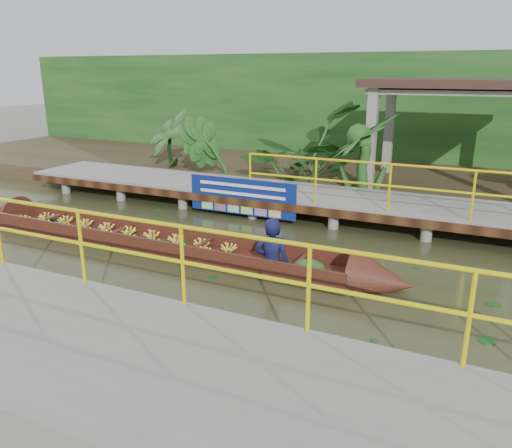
% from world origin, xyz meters
% --- Properties ---
extents(ground, '(80.00, 80.00, 0.00)m').
position_xyz_m(ground, '(0.00, 0.00, 0.00)').
color(ground, '#2A2E17').
rests_on(ground, ground).
extents(land_strip, '(30.00, 8.00, 0.45)m').
position_xyz_m(land_strip, '(0.00, 7.50, 0.23)').
color(land_strip, '#322919').
rests_on(land_strip, ground).
extents(far_dock, '(16.00, 2.06, 1.66)m').
position_xyz_m(far_dock, '(0.02, 3.43, 0.48)').
color(far_dock, gray).
rests_on(far_dock, ground).
extents(near_dock, '(18.00, 2.40, 1.73)m').
position_xyz_m(near_dock, '(1.00, -4.20, 0.30)').
color(near_dock, gray).
rests_on(near_dock, ground).
extents(pavilion, '(4.40, 3.00, 3.00)m').
position_xyz_m(pavilion, '(3.00, 6.30, 2.82)').
color(pavilion, gray).
rests_on(pavilion, ground).
extents(foliage_backdrop, '(30.00, 0.80, 4.00)m').
position_xyz_m(foliage_backdrop, '(0.00, 10.00, 2.00)').
color(foliage_backdrop, '#143F16').
rests_on(foliage_backdrop, ground).
extents(vendor_boat, '(9.95, 1.22, 2.17)m').
position_xyz_m(vendor_boat, '(-1.49, -0.05, 0.24)').
color(vendor_boat, '#38150F').
rests_on(vendor_boat, ground).
extents(blue_banner, '(2.75, 0.04, 0.86)m').
position_xyz_m(blue_banner, '(-1.19, 2.48, 0.56)').
color(blue_banner, navy).
rests_on(blue_banner, ground).
extents(tropical_plants, '(14.47, 1.47, 1.84)m').
position_xyz_m(tropical_plants, '(0.80, 5.30, 1.37)').
color(tropical_plants, '#143F16').
rests_on(tropical_plants, ground).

